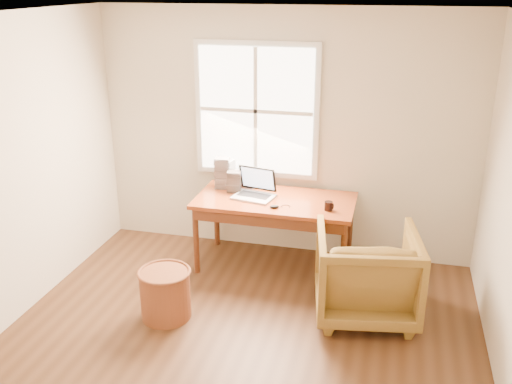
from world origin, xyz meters
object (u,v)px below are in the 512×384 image
at_px(coffee_mug, 328,206).
at_px(cd_stack_a, 226,173).
at_px(laptop, 253,186).
at_px(armchair, 366,273).
at_px(desk, 275,201).
at_px(wicker_stool, 165,294).

relative_size(coffee_mug, cd_stack_a, 0.29).
bearing_deg(laptop, coffee_mug, 1.40).
relative_size(armchair, laptop, 2.41).
distance_m(desk, coffee_mug, 0.59).
height_order(desk, laptop, laptop).
height_order(wicker_stool, coffee_mug, coffee_mug).
height_order(armchair, wicker_stool, armchair).
xyz_separation_m(desk, armchair, (0.98, -0.71, -0.33)).
xyz_separation_m(armchair, coffee_mug, (-0.42, 0.54, 0.39)).
bearing_deg(cd_stack_a, coffee_mug, -19.23).
xyz_separation_m(desk, coffee_mug, (0.56, -0.17, 0.06)).
xyz_separation_m(armchair, wicker_stool, (-1.71, -0.47, -0.18)).
height_order(armchair, coffee_mug, coffee_mug).
bearing_deg(laptop, armchair, -18.05).
distance_m(coffee_mug, cd_stack_a, 1.21).
bearing_deg(cd_stack_a, laptop, -35.74).
height_order(laptop, cd_stack_a, cd_stack_a).
distance_m(desk, wicker_stool, 1.48).
bearing_deg(armchair, cd_stack_a, -40.59).
xyz_separation_m(armchair, cd_stack_a, (-1.56, 0.94, 0.50)).
bearing_deg(desk, cd_stack_a, 158.61).
bearing_deg(wicker_stool, coffee_mug, 38.13).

